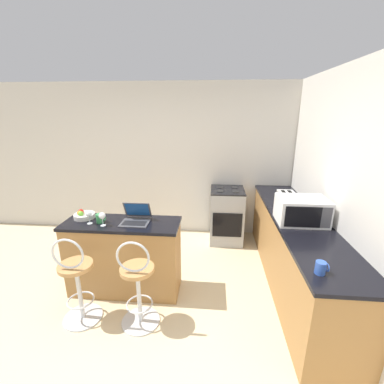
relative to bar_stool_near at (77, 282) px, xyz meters
name	(u,v)px	position (x,y,z in m)	size (l,w,h in m)	color
ground_plane	(137,325)	(0.61, -0.03, -0.46)	(20.00, 20.00, 0.00)	beige
wall_back	(171,161)	(0.61, 2.28, 0.84)	(12.00, 0.06, 2.60)	silver
wall_right	(377,216)	(2.71, -0.03, 0.84)	(0.06, 12.00, 2.60)	silver
breakfast_bar	(124,257)	(0.32, 0.52, -0.01)	(1.34, 0.48, 0.91)	#9E703D
counter_right	(294,250)	(2.39, 0.86, -0.01)	(0.61, 2.81, 0.91)	#9E703D
bar_stool_near	(77,282)	(0.00, 0.00, 0.00)	(0.40, 0.40, 0.99)	silver
bar_stool_far	(138,286)	(0.63, 0.00, 0.00)	(0.40, 0.40, 0.99)	silver
laptop	(136,217)	(0.48, 0.55, 0.50)	(0.31, 0.30, 0.22)	#47474C
microwave	(302,210)	(2.37, 0.70, 0.59)	(0.53, 0.41, 0.29)	white
toaster	(287,199)	(2.36, 1.29, 0.53)	(0.23, 0.31, 0.17)	silver
stove_range	(227,215)	(1.60, 1.93, -0.01)	(0.54, 0.59, 0.92)	#9EA3A8
mug_blue	(321,268)	(2.21, -0.30, 0.50)	(0.10, 0.08, 0.10)	#2D51AD
wine_glass_short	(89,214)	(-0.02, 0.45, 0.56)	(0.07, 0.07, 0.15)	silver
fruit_bowl	(84,215)	(-0.17, 0.60, 0.48)	(0.24, 0.24, 0.11)	silver
mug_green	(100,218)	(0.08, 0.49, 0.50)	(0.11, 0.09, 0.10)	#338447
wine_glass_tall	(102,216)	(0.15, 0.41, 0.56)	(0.08, 0.08, 0.16)	silver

